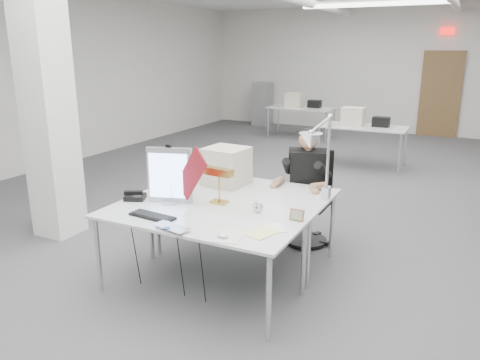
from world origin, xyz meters
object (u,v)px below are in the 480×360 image
object	(u,v)px
desk_phone	(135,197)
monitor	(170,175)
desk_main	(199,217)
architect_lamp	(320,160)
laptop	(167,230)
beige_monitor	(226,166)
bankers_lamp	(219,187)
office_chair	(307,199)
seated_person	(307,168)

from	to	relation	value
desk_phone	monitor	bearing A→B (deg)	-9.83
desk_main	architect_lamp	distance (m)	1.20
architect_lamp	laptop	bearing A→B (deg)	-105.34
monitor	beige_monitor	distance (m)	0.79
laptop	bankers_lamp	bearing A→B (deg)	101.00
bankers_lamp	architect_lamp	bearing A→B (deg)	27.24
monitor	laptop	xyz separation A→B (m)	(0.40, -0.62, -0.25)
desk_main	desk_phone	distance (m)	0.80
office_chair	bankers_lamp	distance (m)	1.30
bankers_lamp	monitor	bearing A→B (deg)	-149.40
laptop	desk_phone	world-z (taller)	desk_phone
laptop	monitor	bearing A→B (deg)	135.49
seated_person	bankers_lamp	size ratio (longest dim) A/B	2.82
office_chair	beige_monitor	xyz separation A→B (m)	(-0.73, -0.57, 0.43)
office_chair	beige_monitor	bearing A→B (deg)	-160.28
office_chair	desk_phone	xyz separation A→B (m)	(-1.27, -1.42, 0.25)
seated_person	architect_lamp	xyz separation A→B (m)	(0.37, -0.76, 0.30)
desk_main	office_chair	xyz separation A→B (m)	(0.48, 1.53, -0.21)
seated_person	architect_lamp	size ratio (longest dim) A/B	1.01
bankers_lamp	laptop	bearing A→B (deg)	-85.42
laptop	beige_monitor	size ratio (longest dim) A/B	0.78
beige_monitor	architect_lamp	size ratio (longest dim) A/B	0.48
desk_main	office_chair	world-z (taller)	office_chair
desk_phone	seated_person	bearing A→B (deg)	23.47
desk_main	monitor	xyz separation A→B (m)	(-0.44, 0.20, 0.28)
monitor	desk_phone	world-z (taller)	monitor
laptop	bankers_lamp	size ratio (longest dim) A/B	1.04
desk_phone	beige_monitor	world-z (taller)	beige_monitor
laptop	desk_phone	bearing A→B (deg)	157.56
architect_lamp	bankers_lamp	bearing A→B (deg)	-136.49
monitor	desk_phone	size ratio (longest dim) A/B	2.82
desk_main	architect_lamp	bearing A→B (deg)	40.14
office_chair	monitor	xyz separation A→B (m)	(-0.92, -1.33, 0.49)
office_chair	monitor	size ratio (longest dim) A/B	1.99
desk_main	seated_person	xyz separation A→B (m)	(0.48, 1.48, 0.16)
desk_main	architect_lamp	size ratio (longest dim) A/B	2.03
bankers_lamp	desk_phone	world-z (taller)	bankers_lamp
monitor	bankers_lamp	distance (m)	0.48
bankers_lamp	beige_monitor	size ratio (longest dim) A/B	0.75
monitor	beige_monitor	xyz separation A→B (m)	(0.19, 0.76, -0.06)
beige_monitor	seated_person	bearing A→B (deg)	39.91
desk_main	seated_person	world-z (taller)	seated_person
office_chair	desk_phone	bearing A→B (deg)	-150.04
seated_person	laptop	distance (m)	1.98
seated_person	desk_phone	bearing A→B (deg)	-151.07
laptop	architect_lamp	world-z (taller)	architect_lamp
seated_person	desk_main	bearing A→B (deg)	-125.99
laptop	desk_main	bearing A→B (deg)	97.05
desk_main	office_chair	size ratio (longest dim) A/B	1.70
office_chair	beige_monitor	world-z (taller)	beige_monitor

